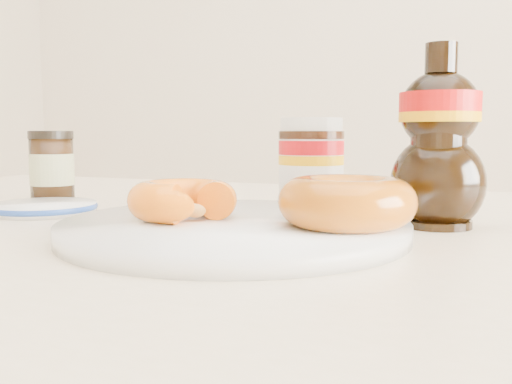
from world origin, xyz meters
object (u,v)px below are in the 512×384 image
at_px(donut_whole, 347,202).
at_px(syrup_bottle, 439,136).
at_px(blue_rim_saucer, 44,207).
at_px(dining_table, 214,304).
at_px(dark_jar, 52,167).
at_px(plate, 234,228).
at_px(nutella_jar, 311,161).
at_px(donut_bitten, 183,200).

height_order(donut_whole, syrup_bottle, syrup_bottle).
xyz_separation_m(syrup_bottle, blue_rim_saucer, (-0.42, -0.07, -0.08)).
distance_m(dining_table, syrup_bottle, 0.28).
bearing_deg(syrup_bottle, dark_jar, 176.62).
xyz_separation_m(dining_table, donut_whole, (0.15, -0.05, 0.12)).
bearing_deg(plate, nutella_jar, 87.03).
relative_size(plate, nutella_jar, 2.80).
bearing_deg(dining_table, blue_rim_saucer, -178.32).
height_order(plate, donut_whole, donut_whole).
distance_m(dining_table, donut_bitten, 0.14).
bearing_deg(dining_table, donut_whole, -19.74).
xyz_separation_m(donut_whole, syrup_bottle, (0.06, 0.12, 0.05)).
distance_m(dining_table, blue_rim_saucer, 0.23).
distance_m(dining_table, nutella_jar, 0.21).
height_order(syrup_bottle, dark_jar, syrup_bottle).
bearing_deg(donut_whole, plate, -176.75).
distance_m(plate, blue_rim_saucer, 0.27).
distance_m(donut_whole, syrup_bottle, 0.14).
bearing_deg(dining_table, dark_jar, 161.94).
xyz_separation_m(donut_bitten, dark_jar, (-0.30, 0.17, 0.01)).
bearing_deg(plate, blue_rim_saucer, 168.61).
relative_size(dining_table, donut_bitten, 14.44).
bearing_deg(nutella_jar, plate, -92.97).
bearing_deg(donut_bitten, plate, 5.12).
bearing_deg(plate, donut_whole, 3.25).
bearing_deg(plate, donut_bitten, -165.26).
bearing_deg(dark_jar, nutella_jar, 6.53).
height_order(plate, dark_jar, dark_jar).
height_order(donut_bitten, donut_whole, donut_whole).
xyz_separation_m(dining_table, dark_jar, (-0.29, 0.10, 0.13)).
xyz_separation_m(plate, blue_rim_saucer, (-0.26, 0.05, -0.00)).
xyz_separation_m(dining_table, donut_bitten, (0.01, -0.07, 0.12)).
bearing_deg(dining_table, donut_bitten, -85.04).
xyz_separation_m(nutella_jar, blue_rim_saucer, (-0.27, -0.14, -0.05)).
bearing_deg(dark_jar, donut_bitten, -29.18).
relative_size(donut_whole, syrup_bottle, 0.64).
distance_m(plate, donut_bitten, 0.05).
relative_size(plate, donut_bitten, 3.14).
bearing_deg(blue_rim_saucer, donut_bitten, -16.52).
height_order(donut_whole, blue_rim_saucer, donut_whole).
bearing_deg(syrup_bottle, donut_bitten, -146.16).
bearing_deg(donut_bitten, dining_table, 85.34).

